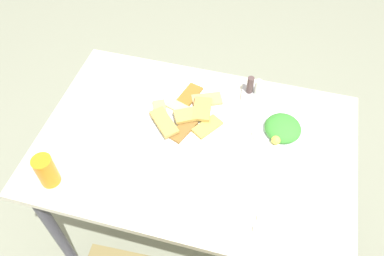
{
  "coord_description": "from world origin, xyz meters",
  "views": [
    {
      "loc": [
        -0.21,
        0.82,
        1.88
      ],
      "look_at": [
        0.02,
        -0.04,
        0.77
      ],
      "focal_mm": 36.46,
      "sensor_mm": 36.0,
      "label": 1
    }
  ],
  "objects_px": {
    "salad_plate_greens": "(282,130)",
    "spoon": "(284,230)",
    "dining_table": "(195,156)",
    "soda_can": "(46,171)",
    "condiment_caddy": "(253,90)",
    "pide_platter": "(187,117)",
    "fork": "(286,220)",
    "paper_napkin": "(285,226)"
  },
  "relations": [
    {
      "from": "salad_plate_greens",
      "to": "spoon",
      "type": "xyz_separation_m",
      "value": [
        -0.05,
        0.38,
        -0.01
      ]
    },
    {
      "from": "salad_plate_greens",
      "to": "spoon",
      "type": "distance_m",
      "value": 0.39
    },
    {
      "from": "dining_table",
      "to": "spoon",
      "type": "relative_size",
      "value": 5.97
    },
    {
      "from": "soda_can",
      "to": "condiment_caddy",
      "type": "distance_m",
      "value": 0.82
    },
    {
      "from": "pide_platter",
      "to": "condiment_caddy",
      "type": "xyz_separation_m",
      "value": [
        -0.22,
        -0.19,
        0.01
      ]
    },
    {
      "from": "condiment_caddy",
      "to": "salad_plate_greens",
      "type": "bearing_deg",
      "value": 129.1
    },
    {
      "from": "pide_platter",
      "to": "spoon",
      "type": "bearing_deg",
      "value": 138.88
    },
    {
      "from": "dining_table",
      "to": "condiment_caddy",
      "type": "relative_size",
      "value": 11.92
    },
    {
      "from": "pide_platter",
      "to": "fork",
      "type": "bearing_deg",
      "value": 141.86
    },
    {
      "from": "salad_plate_greens",
      "to": "fork",
      "type": "xyz_separation_m",
      "value": [
        -0.05,
        0.35,
        -0.01
      ]
    },
    {
      "from": "spoon",
      "to": "condiment_caddy",
      "type": "relative_size",
      "value": 1.99
    },
    {
      "from": "paper_napkin",
      "to": "fork",
      "type": "distance_m",
      "value": 0.02
    },
    {
      "from": "paper_napkin",
      "to": "pide_platter",
      "type": "bearing_deg",
      "value": -39.66
    },
    {
      "from": "salad_plate_greens",
      "to": "paper_napkin",
      "type": "height_order",
      "value": "salad_plate_greens"
    },
    {
      "from": "salad_plate_greens",
      "to": "condiment_caddy",
      "type": "distance_m",
      "value": 0.22
    },
    {
      "from": "fork",
      "to": "dining_table",
      "type": "bearing_deg",
      "value": -42.5
    },
    {
      "from": "paper_napkin",
      "to": "fork",
      "type": "height_order",
      "value": "fork"
    },
    {
      "from": "salad_plate_greens",
      "to": "paper_napkin",
      "type": "bearing_deg",
      "value": 98.45
    },
    {
      "from": "paper_napkin",
      "to": "condiment_caddy",
      "type": "xyz_separation_m",
      "value": [
        0.19,
        -0.53,
        0.03
      ]
    },
    {
      "from": "salad_plate_greens",
      "to": "fork",
      "type": "height_order",
      "value": "salad_plate_greens"
    },
    {
      "from": "soda_can",
      "to": "condiment_caddy",
      "type": "xyz_separation_m",
      "value": [
        -0.59,
        -0.57,
        -0.03
      ]
    },
    {
      "from": "salad_plate_greens",
      "to": "spoon",
      "type": "bearing_deg",
      "value": 98.06
    },
    {
      "from": "salad_plate_greens",
      "to": "fork",
      "type": "relative_size",
      "value": 1.27
    },
    {
      "from": "soda_can",
      "to": "fork",
      "type": "distance_m",
      "value": 0.79
    },
    {
      "from": "fork",
      "to": "condiment_caddy",
      "type": "height_order",
      "value": "condiment_caddy"
    },
    {
      "from": "salad_plate_greens",
      "to": "condiment_caddy",
      "type": "height_order",
      "value": "condiment_caddy"
    },
    {
      "from": "pide_platter",
      "to": "soda_can",
      "type": "relative_size",
      "value": 2.78
    },
    {
      "from": "soda_can",
      "to": "salad_plate_greens",
      "type": "bearing_deg",
      "value": -150.82
    },
    {
      "from": "salad_plate_greens",
      "to": "fork",
      "type": "distance_m",
      "value": 0.35
    },
    {
      "from": "salad_plate_greens",
      "to": "paper_napkin",
      "type": "distance_m",
      "value": 0.37
    },
    {
      "from": "salad_plate_greens",
      "to": "soda_can",
      "type": "bearing_deg",
      "value": 29.18
    },
    {
      "from": "paper_napkin",
      "to": "spoon",
      "type": "height_order",
      "value": "spoon"
    },
    {
      "from": "soda_can",
      "to": "pide_platter",
      "type": "bearing_deg",
      "value": -134.26
    },
    {
      "from": "condiment_caddy",
      "to": "pide_platter",
      "type": "bearing_deg",
      "value": 41.13
    },
    {
      "from": "spoon",
      "to": "fork",
      "type": "bearing_deg",
      "value": -102.18
    },
    {
      "from": "dining_table",
      "to": "condiment_caddy",
      "type": "xyz_separation_m",
      "value": [
        -0.16,
        -0.29,
        0.11
      ]
    },
    {
      "from": "soda_can",
      "to": "paper_napkin",
      "type": "xyz_separation_m",
      "value": [
        -0.78,
        -0.04,
        -0.06
      ]
    },
    {
      "from": "dining_table",
      "to": "paper_napkin",
      "type": "xyz_separation_m",
      "value": [
        -0.35,
        0.24,
        0.09
      ]
    },
    {
      "from": "paper_napkin",
      "to": "spoon",
      "type": "bearing_deg",
      "value": 90.0
    },
    {
      "from": "pide_platter",
      "to": "condiment_caddy",
      "type": "relative_size",
      "value": 3.53
    },
    {
      "from": "pide_platter",
      "to": "fork",
      "type": "relative_size",
      "value": 1.92
    },
    {
      "from": "salad_plate_greens",
      "to": "paper_napkin",
      "type": "relative_size",
      "value": 1.48
    }
  ]
}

